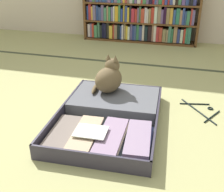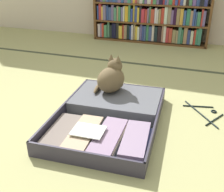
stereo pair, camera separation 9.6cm
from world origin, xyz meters
The scene contains 6 objects.
ground_plane centered at (0.00, 0.00, 0.00)m, with size 10.00×10.00×0.00m, color tan.
tatami_border centered at (0.00, 1.34, 0.00)m, with size 4.80×0.05×0.00m.
bookshelf centered at (-0.06, 2.26, 0.36)m, with size 1.50×0.24×0.74m.
open_suitcase centered at (0.14, 0.20, 0.04)m, with size 0.69×0.94×0.10m.
black_cat centered at (0.07, 0.43, 0.20)m, with size 0.24×0.27×0.27m.
clothes_hanger centered at (0.74, 0.48, 0.01)m, with size 0.28×0.32×0.01m.
Camera 1 is at (0.58, -1.32, 0.95)m, focal length 43.56 mm.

